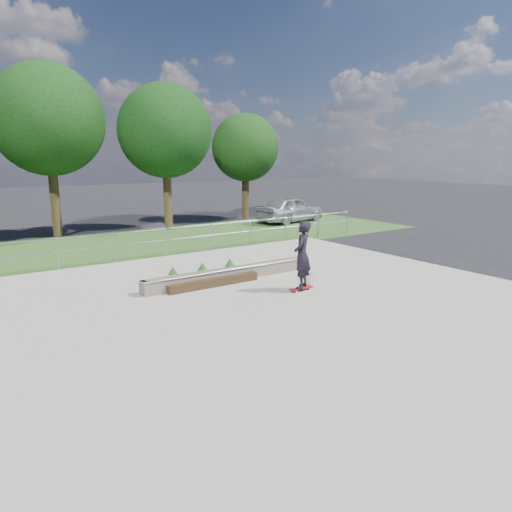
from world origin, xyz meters
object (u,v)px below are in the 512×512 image
Objects in this scene: parked_car at (290,209)px; skateboarder at (302,255)px; planter_bed at (206,277)px; grind_ledge at (232,274)px.

skateboarder is at bearing 133.07° from parked_car.
skateboarder is (1.90, -2.35, 0.88)m from planter_bed.
planter_bed reaches higher than grind_ledge.
parked_car is (10.17, 9.77, 0.53)m from grind_ledge.
parked_car is at bearing 52.60° from skateboarder.
planter_bed is 3.15m from skateboarder.
parked_car reaches higher than planter_bed.
grind_ledge is 0.87m from planter_bed.
planter_bed is at bearing 166.50° from grind_ledge.
parked_car is at bearing 41.00° from planter_bed.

